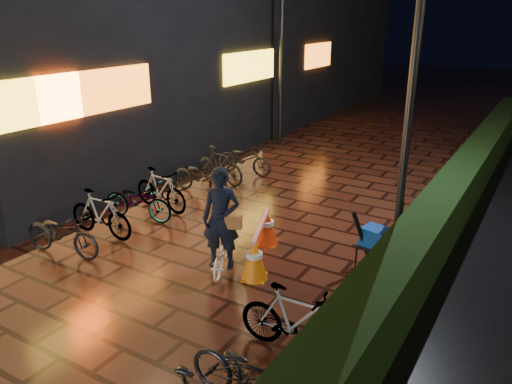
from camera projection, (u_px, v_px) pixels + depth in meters
The scene contains 10 objects.
ground at pixel (124, 316), 7.26m from camera, with size 80.00×80.00×0.00m, color #381911.
hedge at pixel (468, 175), 11.90m from camera, with size 0.70×20.00×1.00m, color black.
storefront_block at pixel (153, 3), 19.62m from camera, with size 12.09×22.00×9.00m.
lamp_post_hedge at pixel (412, 89), 8.22m from camera, with size 0.51×0.22×5.40m.
lamp_post_sf at pixel (281, 59), 15.76m from camera, with size 0.48×0.15×5.05m.
cyclist at pixel (222, 234), 8.30m from camera, with size 0.87×1.36×1.85m.
traffic_barrier at pixel (261, 242), 8.79m from camera, with size 0.99×1.74×0.71m.
cart_assembly at pixel (374, 239), 8.41m from camera, with size 0.71×0.60×1.10m.
parked_bikes_storefront at pixel (169, 188), 11.23m from camera, with size 1.87×6.49×0.94m.
parked_bikes_hedge at pixel (255, 367), 5.53m from camera, with size 1.63×2.36×0.94m.
Camera 1 is at (4.87, -4.31, 4.16)m, focal length 35.00 mm.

